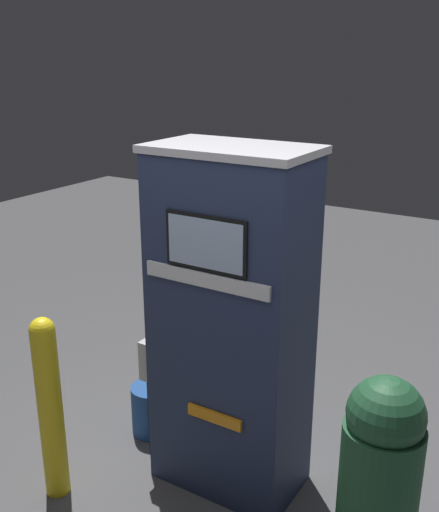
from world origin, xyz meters
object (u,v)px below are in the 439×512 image
safety_bollard (50,405)px  gas_pump (230,326)px  squeegee_bucket (153,408)px  trash_bin (378,489)px

safety_bollard → gas_pump: bearing=38.8°
squeegee_bucket → gas_pump: bearing=-10.8°
safety_bollard → squeegee_bucket: (0.11, 0.77, -0.41)m
gas_pump → trash_bin: 1.12m
trash_bin → squeegee_bucket: (-1.66, 0.48, -0.42)m
squeegee_bucket → trash_bin: bearing=-16.1°
gas_pump → squeegee_bucket: gas_pump is taller
safety_bollard → squeegee_bucket: bearing=81.7°
trash_bin → squeegee_bucket: size_ratio=1.52×
safety_bollard → squeegee_bucket: size_ratio=1.48×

